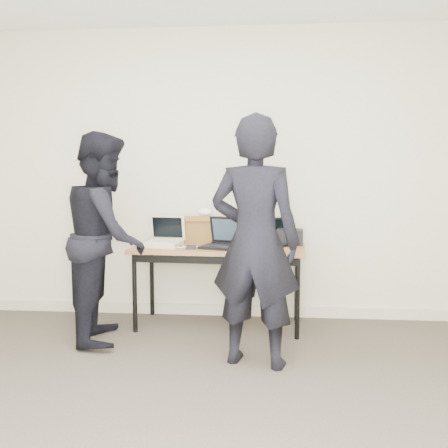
# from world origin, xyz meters

# --- Properties ---
(room) EXTENTS (4.60, 4.60, 2.80)m
(room) POSITION_xyz_m (0.00, 0.00, 1.35)
(room) COLOR #443C33
(room) RESTS_ON ground
(desk) EXTENTS (1.53, 0.72, 0.72)m
(desk) POSITION_xyz_m (0.03, 1.89, 0.66)
(desk) COLOR brown
(desk) RESTS_ON ground
(laptop_beige) EXTENTS (0.37, 0.36, 0.26)m
(laptop_beige) POSITION_xyz_m (-0.47, 1.90, 0.77)
(laptop_beige) COLOR beige
(laptop_beige) RESTS_ON desk
(laptop_center) EXTENTS (0.42, 0.41, 0.26)m
(laptop_center) POSITION_xyz_m (0.08, 1.85, 0.78)
(laptop_center) COLOR black
(laptop_center) RESTS_ON desk
(laptop_right) EXTENTS (0.44, 0.44, 0.24)m
(laptop_right) POSITION_xyz_m (0.54, 2.08, 0.77)
(laptop_right) COLOR black
(laptop_right) RESTS_ON desk
(leather_satchel) EXTENTS (0.37, 0.19, 0.25)m
(leather_satchel) POSITION_xyz_m (-0.15, 2.12, 0.85)
(leather_satchel) COLOR brown
(leather_satchel) RESTS_ON desk
(tissue) EXTENTS (0.14, 0.11, 0.08)m
(tissue) POSITION_xyz_m (-0.12, 2.12, 1.00)
(tissue) COLOR white
(tissue) RESTS_ON leather_satchel
(equipment_box) EXTENTS (0.25, 0.22, 0.14)m
(equipment_box) POSITION_xyz_m (0.66, 2.08, 0.79)
(equipment_box) COLOR black
(equipment_box) RESTS_ON desk
(power_brick) EXTENTS (0.09, 0.05, 0.03)m
(power_brick) POSITION_xyz_m (-0.19, 1.72, 0.74)
(power_brick) COLOR black
(power_brick) RESTS_ON desk
(cables) EXTENTS (1.14, 0.41, 0.01)m
(cables) POSITION_xyz_m (0.07, 1.88, 0.72)
(cables) COLOR black
(cables) RESTS_ON desk
(person_typist) EXTENTS (0.73, 0.56, 1.77)m
(person_typist) POSITION_xyz_m (0.37, 1.04, 0.88)
(person_typist) COLOR black
(person_typist) RESTS_ON ground
(person_observer) EXTENTS (0.78, 0.93, 1.69)m
(person_observer) POSITION_xyz_m (-0.86, 1.51, 0.85)
(person_observer) COLOR black
(person_observer) RESTS_ON ground
(baseboard) EXTENTS (4.50, 0.03, 0.10)m
(baseboard) POSITION_xyz_m (0.00, 2.23, 0.05)
(baseboard) COLOR beige
(baseboard) RESTS_ON ground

